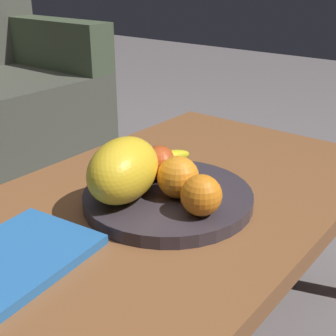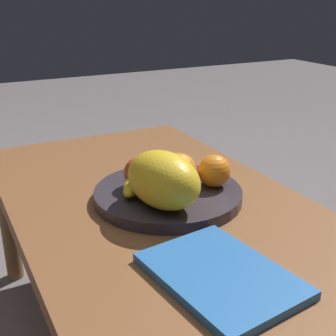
{
  "view_description": "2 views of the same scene",
  "coord_description": "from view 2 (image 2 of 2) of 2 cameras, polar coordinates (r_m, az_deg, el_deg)",
  "views": [
    {
      "loc": [
        -0.59,
        -0.52,
        0.84
      ],
      "look_at": [
        0.04,
        -0.02,
        0.49
      ],
      "focal_mm": 49.61,
      "sensor_mm": 36.0,
      "label": 1
    },
    {
      "loc": [
        -0.77,
        0.4,
        0.85
      ],
      "look_at": [
        0.04,
        -0.02,
        0.49
      ],
      "focal_mm": 48.39,
      "sensor_mm": 36.0,
      "label": 2
    }
  ],
  "objects": [
    {
      "name": "coffee_table",
      "position": [
        0.99,
        -0.16,
        -7.43
      ],
      "size": [
        1.15,
        0.61,
        0.42
      ],
      "color": "brown",
      "rests_on": "ground_plane"
    },
    {
      "name": "fruit_bowl",
      "position": [
        1.01,
        0.0,
        -3.31
      ],
      "size": [
        0.33,
        0.33,
        0.03
      ],
      "primitive_type": "cylinder",
      "color": "#352E35",
      "rests_on": "coffee_table"
    },
    {
      "name": "melon_large_front",
      "position": [
        0.9,
        -0.6,
        -1.5
      ],
      "size": [
        0.2,
        0.16,
        0.12
      ],
      "primitive_type": "ellipsoid",
      "rotation": [
        0.0,
        0.0,
        0.27
      ],
      "color": "yellow",
      "rests_on": "fruit_bowl"
    },
    {
      "name": "orange_front",
      "position": [
        1.01,
        5.85,
        -0.37
      ],
      "size": [
        0.07,
        0.07,
        0.07
      ],
      "primitive_type": "sphere",
      "color": "orange",
      "rests_on": "fruit_bowl"
    },
    {
      "name": "orange_left",
      "position": [
        1.0,
        1.4,
        -0.36
      ],
      "size": [
        0.08,
        0.08,
        0.08
      ],
      "primitive_type": "sphere",
      "color": "orange",
      "rests_on": "fruit_bowl"
    },
    {
      "name": "apple_front",
      "position": [
        1.0,
        -3.59,
        -0.6
      ],
      "size": [
        0.07,
        0.07,
        0.07
      ],
      "primitive_type": "sphere",
      "color": "#BC461B",
      "rests_on": "fruit_bowl"
    },
    {
      "name": "banana_bunch",
      "position": [
        1.0,
        -3.78,
        -1.27
      ],
      "size": [
        0.16,
        0.12,
        0.06
      ],
      "color": "yellow",
      "rests_on": "fruit_bowl"
    },
    {
      "name": "magazine",
      "position": [
        0.75,
        6.65,
        -13.28
      ],
      "size": [
        0.27,
        0.21,
        0.02
      ],
      "primitive_type": "cube",
      "rotation": [
        0.0,
        0.0,
        0.12
      ],
      "color": "#2A6BB7",
      "rests_on": "coffee_table"
    }
  ]
}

